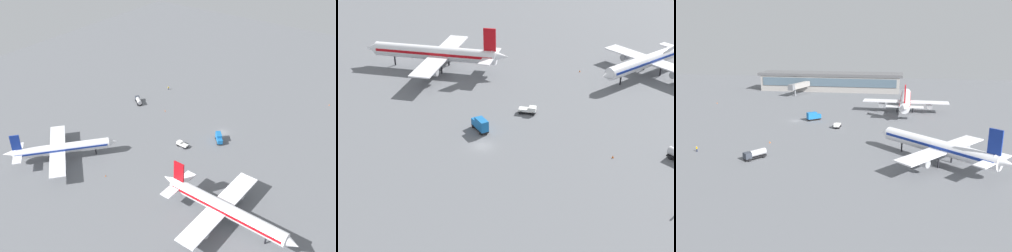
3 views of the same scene
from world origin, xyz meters
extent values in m
plane|color=slate|center=(0.00, 0.00, 0.00)|extent=(288.00, 288.00, 0.00)
cylinder|color=white|center=(-42.75, -25.15, 5.07)|extent=(5.40, 38.55, 4.23)
cone|color=white|center=(-43.37, -45.63, 5.07)|extent=(4.14, 4.35, 4.02)
cone|color=white|center=(-42.12, -4.67, 5.71)|extent=(3.54, 5.39, 3.38)
cube|color=red|center=(-42.75, -25.15, 5.39)|extent=(5.44, 37.02, 0.76)
cube|color=white|center=(-42.69, -23.23, 4.65)|extent=(36.69, 7.26, 0.38)
cylinder|color=#A5A8AD|center=(-32.47, -23.54, 3.17)|extent=(2.48, 5.07, 2.33)
cylinder|color=#A5A8AD|center=(-52.91, -22.92, 3.17)|extent=(2.48, 5.07, 2.33)
cube|color=white|center=(-42.22, -7.86, 5.50)|extent=(14.71, 3.89, 0.30)
cube|color=red|center=(-42.22, -7.86, 10.57)|extent=(0.57, 3.70, 6.77)
cylinder|color=black|center=(-43.16, -38.60, 1.48)|extent=(0.51, 0.51, 2.96)
cylinder|color=black|center=(-39.27, -22.18, 1.48)|extent=(0.51, 0.51, 2.96)
cylinder|color=black|center=(-46.03, -21.97, 1.48)|extent=(0.51, 0.51, 2.96)
cylinder|color=white|center=(-50.41, 38.23, 4.48)|extent=(28.33, 24.73, 3.73)
cone|color=white|center=(-36.60, 26.57, 4.48)|extent=(5.14, 5.12, 3.54)
cube|color=navy|center=(-50.41, 38.23, 4.76)|extent=(27.34, 23.91, 0.67)
cube|color=white|center=(-51.71, 39.33, 4.10)|extent=(24.93, 28.13, 0.34)
cylinder|color=#A5A8AD|center=(-57.53, 32.43, 2.80)|extent=(4.69, 4.41, 2.05)
cylinder|color=black|center=(-41.34, 30.58, 1.31)|extent=(0.45, 0.45, 2.61)
cylinder|color=black|center=(-50.56, 42.27, 1.31)|extent=(0.45, 0.45, 2.61)
cylinder|color=black|center=(-54.41, 37.70, 1.31)|extent=(0.45, 0.45, 2.61)
cylinder|color=black|center=(-2.36, 40.99, 0.40)|extent=(0.72, 0.82, 0.80)
cube|color=black|center=(-7.00, -2.26, 0.55)|extent=(5.48, 5.10, 0.30)
cube|color=#1966B2|center=(-8.43, -3.51, 1.50)|extent=(2.60, 2.61, 1.60)
cube|color=#3F596B|center=(-9.05, -4.04, 1.82)|extent=(1.11, 1.26, 0.90)
cube|color=#1966B2|center=(-6.32, -1.67, 2.00)|extent=(4.12, 3.92, 2.60)
cylinder|color=black|center=(-7.86, -4.26, 0.40)|extent=(0.80, 0.75, 0.80)
cylinder|color=black|center=(-9.10, -2.83, 0.40)|extent=(0.80, 0.75, 0.80)
cylinder|color=black|center=(-4.89, -1.70, 0.40)|extent=(0.80, 0.75, 0.80)
cylinder|color=black|center=(-6.14, -0.26, 0.40)|extent=(0.80, 0.75, 0.80)
cube|color=black|center=(-18.14, 7.37, 0.55)|extent=(2.01, 4.44, 0.30)
cube|color=white|center=(-18.11, 8.67, 1.30)|extent=(1.94, 1.85, 1.20)
cube|color=#3F596B|center=(-18.09, 9.48, 1.54)|extent=(1.60, 0.12, 0.67)
cube|color=white|center=(-18.16, 6.47, 1.00)|extent=(1.96, 2.64, 0.60)
cylinder|color=black|center=(-19.05, 8.93, 0.40)|extent=(0.32, 0.81, 0.80)
cylinder|color=black|center=(-17.15, 8.88, 0.40)|extent=(0.32, 0.81, 0.80)
cylinder|color=black|center=(-19.13, 5.85, 0.40)|extent=(0.32, 0.81, 0.80)
cylinder|color=black|center=(-17.23, 5.80, 0.40)|extent=(0.32, 0.81, 0.80)
cone|color=#EA590C|center=(-48.71, 18.58, 0.30)|extent=(0.44, 0.44, 0.60)
cone|color=#EA590C|center=(-0.54, 28.97, 0.30)|extent=(0.44, 0.44, 0.60)
camera|label=1|loc=(-120.99, -62.26, 87.86)|focal=42.16mm
camera|label=2|loc=(93.98, 24.24, 57.29)|focal=53.29mm
camera|label=3|loc=(-40.21, 128.21, 33.04)|focal=37.29mm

